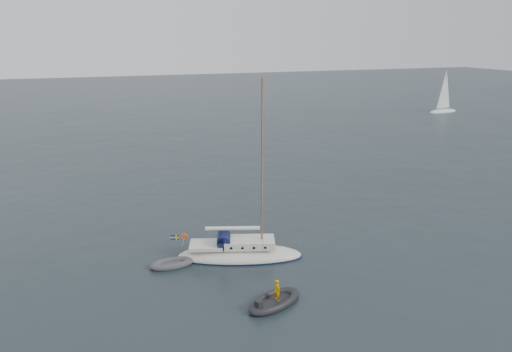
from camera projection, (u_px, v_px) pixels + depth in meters
name	position (u px, v px, depth m)	size (l,w,h in m)	color
ground	(286.00, 242.00, 34.66)	(300.00, 300.00, 0.00)	black
sailboat	(240.00, 245.00, 31.94)	(8.41, 2.52, 11.97)	beige
dinghy	(172.00, 264.00, 30.93)	(2.77, 1.25, 0.40)	#47474C
rib	(274.00, 300.00, 26.58)	(3.57, 1.62, 1.39)	black
distant_yacht_b	(445.00, 92.00, 91.21)	(6.50, 3.47, 8.62)	silver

